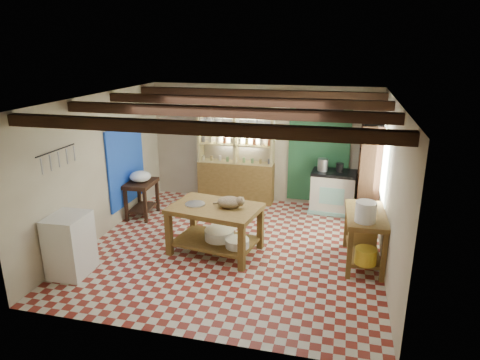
% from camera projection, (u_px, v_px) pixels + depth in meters
% --- Properties ---
extents(floor, '(5.00, 5.00, 0.02)m').
position_uv_depth(floor, '(234.00, 248.00, 7.55)').
color(floor, maroon).
rests_on(floor, ground).
extents(ceiling, '(5.00, 5.00, 0.02)m').
position_uv_depth(ceiling, '(233.00, 99.00, 6.75)').
color(ceiling, '#49494E').
rests_on(ceiling, wall_back).
extents(wall_back, '(5.00, 0.04, 2.60)m').
position_uv_depth(wall_back, '(262.00, 144.00, 9.46)').
color(wall_back, '#BBB096').
rests_on(wall_back, floor).
extents(wall_front, '(5.00, 0.04, 2.60)m').
position_uv_depth(wall_front, '(178.00, 241.00, 4.84)').
color(wall_front, '#BBB096').
rests_on(wall_front, floor).
extents(wall_left, '(0.04, 5.00, 2.60)m').
position_uv_depth(wall_left, '(100.00, 167.00, 7.72)').
color(wall_left, '#BBB096').
rests_on(wall_left, floor).
extents(wall_right, '(0.04, 5.00, 2.60)m').
position_uv_depth(wall_right, '(390.00, 188.00, 6.58)').
color(wall_right, '#BBB096').
rests_on(wall_right, floor).
extents(ceiling_beams, '(5.00, 3.80, 0.15)m').
position_uv_depth(ceiling_beams, '(233.00, 106.00, 6.79)').
color(ceiling_beams, '#331D11').
rests_on(ceiling_beams, ceiling).
extents(blue_wall_patch, '(0.04, 1.40, 1.60)m').
position_uv_depth(blue_wall_patch, '(126.00, 165.00, 8.60)').
color(blue_wall_patch, blue).
rests_on(blue_wall_patch, wall_left).
extents(green_wall_patch, '(1.30, 0.04, 2.30)m').
position_uv_depth(green_wall_patch, '(319.00, 150.00, 9.17)').
color(green_wall_patch, '#20522F').
rests_on(green_wall_patch, wall_back).
extents(window_back, '(0.90, 0.02, 0.80)m').
position_uv_depth(window_back, '(240.00, 126.00, 9.44)').
color(window_back, beige).
rests_on(window_back, wall_back).
extents(window_right, '(0.02, 1.30, 1.20)m').
position_uv_depth(window_right, '(385.00, 165.00, 7.48)').
color(window_right, beige).
rests_on(window_right, wall_right).
extents(utensil_rail, '(0.06, 0.90, 0.28)m').
position_uv_depth(utensil_rail, '(57.00, 158.00, 6.45)').
color(utensil_rail, black).
rests_on(utensil_rail, wall_left).
extents(pot_rack, '(0.86, 0.12, 0.36)m').
position_uv_depth(pot_rack, '(320.00, 110.00, 8.49)').
color(pot_rack, black).
rests_on(pot_rack, ceiling).
extents(shelving_unit, '(1.70, 0.34, 2.20)m').
position_uv_depth(shelving_unit, '(236.00, 154.00, 9.47)').
color(shelving_unit, tan).
rests_on(shelving_unit, floor).
extents(tall_rack, '(0.40, 0.86, 2.00)m').
position_uv_depth(tall_rack, '(369.00, 173.00, 8.39)').
color(tall_rack, '#331D11').
rests_on(tall_rack, floor).
extents(work_table, '(1.60, 1.20, 0.83)m').
position_uv_depth(work_table, '(215.00, 229.00, 7.28)').
color(work_table, brown).
rests_on(work_table, floor).
extents(stove, '(0.95, 0.67, 0.89)m').
position_uv_depth(stove, '(333.00, 192.00, 9.03)').
color(stove, beige).
rests_on(stove, floor).
extents(prep_table, '(0.55, 0.77, 0.75)m').
position_uv_depth(prep_table, '(142.00, 199.00, 8.80)').
color(prep_table, '#331D11').
rests_on(prep_table, floor).
extents(white_cabinet, '(0.56, 0.66, 0.96)m').
position_uv_depth(white_cabinet, '(70.00, 245.00, 6.56)').
color(white_cabinet, white).
rests_on(white_cabinet, floor).
extents(right_counter, '(0.66, 1.24, 0.87)m').
position_uv_depth(right_counter, '(364.00, 238.00, 6.89)').
color(right_counter, brown).
rests_on(right_counter, floor).
extents(cat, '(0.42, 0.33, 0.19)m').
position_uv_depth(cat, '(230.00, 202.00, 7.07)').
color(cat, '#8B7351').
rests_on(cat, work_table).
extents(steel_tray, '(0.39, 0.39, 0.02)m').
position_uv_depth(steel_tray, '(195.00, 204.00, 7.23)').
color(steel_tray, '#AFAFB7').
rests_on(steel_tray, work_table).
extents(basin_large, '(0.58, 0.58, 0.18)m').
position_uv_depth(basin_large, '(219.00, 234.00, 7.33)').
color(basin_large, white).
rests_on(basin_large, work_table).
extents(basin_small, '(0.45, 0.45, 0.14)m').
position_uv_depth(basin_small, '(237.00, 243.00, 7.06)').
color(basin_small, white).
rests_on(basin_small, work_table).
extents(kettle_left, '(0.23, 0.23, 0.25)m').
position_uv_depth(kettle_left, '(323.00, 165.00, 8.93)').
color(kettle_left, '#AFAFB7').
rests_on(kettle_left, stove).
extents(kettle_right, '(0.16, 0.16, 0.19)m').
position_uv_depth(kettle_right, '(340.00, 168.00, 8.84)').
color(kettle_right, black).
rests_on(kettle_right, stove).
extents(enamel_bowl, '(0.45, 0.45, 0.22)m').
position_uv_depth(enamel_bowl, '(140.00, 176.00, 8.66)').
color(enamel_bowl, white).
rests_on(enamel_bowl, prep_table).
extents(white_bucket, '(0.33, 0.33, 0.31)m').
position_uv_depth(white_bucket, '(366.00, 212.00, 6.39)').
color(white_bucket, white).
rests_on(white_bucket, right_counter).
extents(wicker_basket, '(0.45, 0.37, 0.31)m').
position_uv_depth(wicker_basket, '(362.00, 233.00, 7.18)').
color(wicker_basket, '#A48042').
rests_on(wicker_basket, right_counter).
extents(yellow_tub, '(0.34, 0.34, 0.24)m').
position_uv_depth(yellow_tub, '(366.00, 256.00, 6.49)').
color(yellow_tub, gold).
rests_on(yellow_tub, right_counter).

